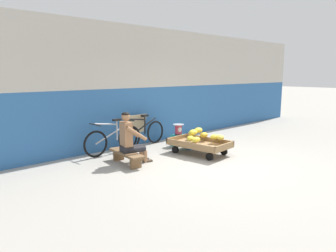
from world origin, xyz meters
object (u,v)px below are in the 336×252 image
(weighing_scale, at_px, (178,129))
(bicycle_far_left, at_px, (142,133))
(plastic_crate, at_px, (178,140))
(shopping_bag, at_px, (191,145))
(low_bench, at_px, (127,155))
(bicycle_near_left, at_px, (114,140))
(sign_board, at_px, (134,130))
(vendor_seated, at_px, (130,138))
(banana_cart, at_px, (199,145))

(weighing_scale, xyz_separation_m, bicycle_far_left, (-0.77, 0.61, -0.10))
(plastic_crate, distance_m, weighing_scale, 0.30)
(weighing_scale, relative_size, shopping_bag, 1.25)
(low_bench, bearing_deg, weighing_scale, 13.05)
(plastic_crate, relative_size, bicycle_near_left, 0.22)
(weighing_scale, bearing_deg, low_bench, -166.95)
(plastic_crate, bearing_deg, sign_board, 136.87)
(low_bench, xyz_separation_m, weighing_scale, (2.06, 0.48, 0.25))
(low_bench, relative_size, vendor_seated, 0.99)
(banana_cart, height_order, bicycle_near_left, bicycle_near_left)
(bicycle_far_left, relative_size, sign_board, 1.91)
(vendor_seated, relative_size, shopping_bag, 4.75)
(low_bench, distance_m, sign_board, 1.77)
(shopping_bag, bearing_deg, sign_board, 120.57)
(low_bench, xyz_separation_m, bicycle_far_left, (1.28, 1.08, 0.15))
(shopping_bag, bearing_deg, low_bench, 178.16)
(low_bench, bearing_deg, vendor_seated, -12.77)
(vendor_seated, bearing_deg, banana_cart, -16.21)
(bicycle_near_left, xyz_separation_m, shopping_bag, (1.69, -1.02, -0.23))
(weighing_scale, distance_m, bicycle_far_left, 0.99)
(plastic_crate, distance_m, bicycle_near_left, 1.84)
(plastic_crate, height_order, sign_board, sign_board)
(banana_cart, bearing_deg, sign_board, 109.02)
(low_bench, relative_size, sign_board, 1.30)
(bicycle_far_left, bearing_deg, banana_cart, -72.19)
(plastic_crate, distance_m, sign_board, 1.25)
(vendor_seated, xyz_separation_m, sign_board, (1.08, 1.33, -0.14))
(plastic_crate, height_order, bicycle_far_left, bicycle_far_left)
(sign_board, bearing_deg, low_bench, -131.57)
(vendor_seated, xyz_separation_m, weighing_scale, (1.97, 0.50, -0.11))
(weighing_scale, relative_size, bicycle_far_left, 0.18)
(sign_board, bearing_deg, weighing_scale, -43.17)
(plastic_crate, xyz_separation_m, weighing_scale, (-0.00, -0.00, 0.30))
(low_bench, xyz_separation_m, plastic_crate, (2.06, 0.48, -0.05))
(banana_cart, bearing_deg, shopping_bag, 68.08)
(vendor_seated, xyz_separation_m, plastic_crate, (1.97, 0.50, -0.42))
(bicycle_near_left, bearing_deg, plastic_crate, -15.03)
(banana_cart, xyz_separation_m, bicycle_near_left, (-1.51, 1.47, 0.11))
(low_bench, bearing_deg, bicycle_near_left, 73.07)
(bicycle_far_left, bearing_deg, weighing_scale, -38.05)
(vendor_seated, height_order, plastic_crate, vendor_seated)
(bicycle_far_left, bearing_deg, low_bench, -139.80)
(low_bench, distance_m, bicycle_near_left, 1.01)
(banana_cart, relative_size, vendor_seated, 1.34)
(bicycle_near_left, distance_m, bicycle_far_left, 1.00)
(bicycle_near_left, height_order, shopping_bag, bicycle_near_left)
(weighing_scale, relative_size, sign_board, 0.35)
(weighing_scale, xyz_separation_m, shopping_bag, (-0.08, -0.54, -0.33))
(vendor_seated, distance_m, bicycle_near_left, 1.02)
(vendor_seated, distance_m, weighing_scale, 2.03)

